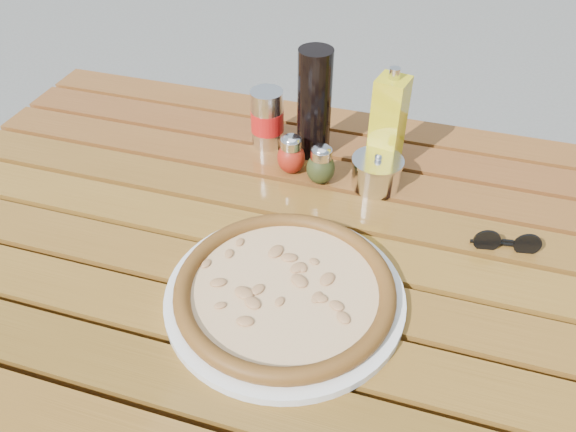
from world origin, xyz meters
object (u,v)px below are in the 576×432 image
(oregano_shaker, at_px, (321,165))
(olive_oil_cruet, at_px, (388,125))
(table, at_px, (285,268))
(soda_can, at_px, (267,119))
(plate, at_px, (285,296))
(dark_bottle, at_px, (314,104))
(pizza, at_px, (285,289))
(sunglasses, at_px, (507,243))
(parmesan_tin, at_px, (377,172))
(pepper_shaker, at_px, (291,154))

(oregano_shaker, relative_size, olive_oil_cruet, 0.39)
(table, relative_size, olive_oil_cruet, 6.67)
(table, bearing_deg, soda_can, 114.17)
(plate, relative_size, dark_bottle, 1.64)
(pizza, height_order, soda_can, soda_can)
(oregano_shaker, height_order, soda_can, soda_can)
(plate, xyz_separation_m, dark_bottle, (-0.06, 0.39, 0.10))
(soda_can, xyz_separation_m, sunglasses, (0.48, -0.19, -0.04))
(parmesan_tin, height_order, sunglasses, parmesan_tin)
(table, height_order, parmesan_tin, parmesan_tin)
(dark_bottle, bearing_deg, sunglasses, -26.01)
(olive_oil_cruet, bearing_deg, sunglasses, -36.68)
(olive_oil_cruet, bearing_deg, soda_can, 176.64)
(plate, distance_m, pizza, 0.02)
(pizza, height_order, oregano_shaker, oregano_shaker)
(pizza, relative_size, pepper_shaker, 5.39)
(dark_bottle, relative_size, sunglasses, 2.00)
(dark_bottle, distance_m, olive_oil_cruet, 0.15)
(dark_bottle, xyz_separation_m, soda_can, (-0.10, 0.00, -0.05))
(table, distance_m, pepper_shaker, 0.22)
(pizza, distance_m, sunglasses, 0.38)
(olive_oil_cruet, height_order, sunglasses, olive_oil_cruet)
(table, relative_size, plate, 3.89)
(oregano_shaker, distance_m, soda_can, 0.17)
(olive_oil_cruet, bearing_deg, pizza, -102.15)
(plate, relative_size, sunglasses, 3.27)
(pizza, xyz_separation_m, parmesan_tin, (0.08, 0.32, 0.01))
(dark_bottle, distance_m, parmesan_tin, 0.18)
(sunglasses, bearing_deg, pepper_shaker, 155.81)
(olive_oil_cruet, xyz_separation_m, parmesan_tin, (-0.00, -0.06, -0.07))
(table, xyz_separation_m, soda_can, (-0.12, 0.26, 0.13))
(table, xyz_separation_m, plate, (0.04, -0.13, 0.08))
(plate, distance_m, parmesan_tin, 0.33)
(pepper_shaker, xyz_separation_m, soda_can, (-0.07, 0.08, 0.02))
(oregano_shaker, bearing_deg, parmesan_tin, 9.93)
(pizza, xyz_separation_m, dark_bottle, (-0.06, 0.39, 0.09))
(pizza, height_order, parmesan_tin, parmesan_tin)
(pizza, distance_m, oregano_shaker, 0.30)
(dark_bottle, bearing_deg, pizza, -80.96)
(table, xyz_separation_m, dark_bottle, (-0.02, 0.26, 0.19))
(dark_bottle, bearing_deg, pepper_shaker, -107.40)
(soda_can, distance_m, sunglasses, 0.51)
(oregano_shaker, height_order, parmesan_tin, oregano_shaker)
(dark_bottle, height_order, sunglasses, dark_bottle)
(oregano_shaker, bearing_deg, olive_oil_cruet, 37.48)
(pepper_shaker, bearing_deg, dark_bottle, 72.60)
(oregano_shaker, relative_size, parmesan_tin, 0.80)
(pizza, height_order, pepper_shaker, pepper_shaker)
(olive_oil_cruet, bearing_deg, oregano_shaker, -142.52)
(table, bearing_deg, plate, -72.51)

